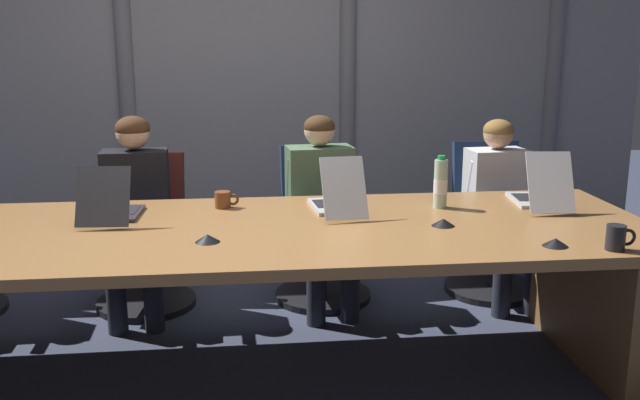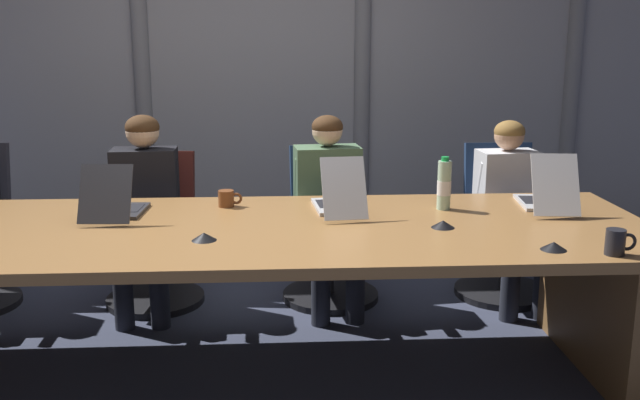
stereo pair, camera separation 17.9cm
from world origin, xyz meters
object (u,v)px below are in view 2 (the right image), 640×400
laptop_center (338,201)px  person_center (330,201)px  person_left_mid (144,202)px  coffee_mug_near (616,242)px  laptop_left_mid (115,206)px  conference_mic_middle (204,237)px  office_chair_left_mid (155,247)px  water_bottle_primary (444,185)px  coffee_mug_far (227,199)px  laptop_right_mid (545,197)px  person_right_mid (512,203)px  conference_mic_left_side (554,246)px  office_chair_center (329,242)px  office_chair_right_mid (502,239)px  conference_mic_right_side (443,224)px

laptop_center → person_center: (0.00, 0.63, -0.15)m
person_left_mid → coffee_mug_near: person_left_mid is taller
laptop_left_mid → conference_mic_middle: (0.48, -0.45, -0.04)m
office_chair_left_mid → water_bottle_primary: bearing=71.3°
office_chair_left_mid → coffee_mug_far: bearing=44.5°
coffee_mug_near → conference_mic_middle: coffee_mug_near is taller
laptop_right_mid → person_center: 1.25m
laptop_right_mid → conference_mic_middle: bearing=112.7°
laptop_right_mid → coffee_mug_near: (-0.00, -0.80, -0.00)m
laptop_right_mid → person_left_mid: (-2.16, 0.62, -0.14)m
laptop_center → person_left_mid: 1.27m
coffee_mug_near → conference_mic_middle: size_ratio=1.17×
laptop_center → person_center: 0.65m
person_left_mid → person_right_mid: 2.19m
person_right_mid → conference_mic_left_side: size_ratio=10.17×
office_chair_center → office_chair_right_mid: office_chair_right_mid is taller
person_center → laptop_right_mid: bearing=54.5°
water_bottle_primary → office_chair_center: bearing=124.8°
water_bottle_primary → conference_mic_middle: (-1.17, -0.50, -0.11)m
coffee_mug_far → person_center: bearing=40.5°
office_chair_center → person_center: size_ratio=0.81×
office_chair_left_mid → office_chair_center: bearing=96.8°
office_chair_center → conference_mic_right_side: (0.45, -1.12, 0.41)m
laptop_left_mid → person_center: (1.11, 0.66, -0.15)m
laptop_center → laptop_right_mid: 1.07m
office_chair_left_mid → laptop_right_mid: bearing=76.9°
office_chair_center → conference_mic_middle: 1.48m
laptop_left_mid → office_chair_center: (1.12, 0.82, -0.45)m
conference_mic_middle → person_left_mid: bearing=112.6°
office_chair_center → conference_mic_right_side: bearing=14.9°
laptop_right_mid → conference_mic_right_side: bearing=126.1°
office_chair_center → conference_mic_left_side: size_ratio=8.58×
laptop_left_mid → water_bottle_primary: laptop_left_mid is taller
laptop_center → office_chair_left_mid: 1.40m
conference_mic_middle → coffee_mug_near: bearing=-10.2°
office_chair_center → conference_mic_middle: bearing=-33.7°
laptop_right_mid → conference_mic_middle: 1.77m
water_bottle_primary → coffee_mug_far: (-1.11, 0.12, -0.08)m
coffee_mug_far → office_chair_left_mid: bearing=127.8°
conference_mic_right_side → person_right_mid: bearing=56.0°
office_chair_right_mid → person_left_mid: (-2.21, -0.16, 0.31)m
coffee_mug_near → conference_mic_middle: 1.73m
laptop_left_mid → coffee_mug_near: bearing=-106.2°
laptop_left_mid → office_chair_right_mid: size_ratio=0.48×
coffee_mug_near → person_right_mid: bearing=88.6°
office_chair_right_mid → office_chair_left_mid: bearing=-89.8°
office_chair_right_mid → water_bottle_primary: bearing=-36.6°
laptop_center → person_center: size_ratio=0.43×
water_bottle_primary → conference_mic_middle: size_ratio=2.48×
coffee_mug_far → water_bottle_primary: bearing=-6.2°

